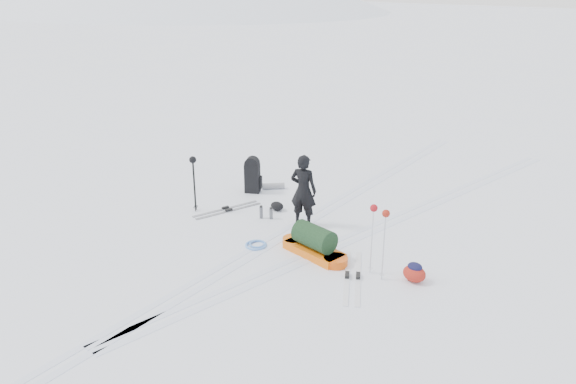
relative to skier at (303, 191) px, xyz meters
name	(u,v)px	position (x,y,z in m)	size (l,w,h in m)	color
ground	(284,234)	(-0.02, -0.64, -0.82)	(200.00, 200.00, 0.00)	white
ski_tracks	(331,228)	(0.60, 0.24, -0.81)	(3.38, 17.97, 0.01)	silver
skier	(303,191)	(0.00, 0.00, 0.00)	(0.60, 0.39, 1.63)	black
pulk_sled	(314,244)	(1.06, -0.98, -0.58)	(1.68, 0.69, 0.63)	orange
expedition_rucksack	(255,176)	(-2.22, 0.82, -0.38)	(0.74, 0.99, 0.94)	black
ski_poles_black	(193,167)	(-2.45, -0.99, 0.28)	(0.16, 0.17, 1.34)	black
ski_poles_silver	(379,219)	(2.45, -0.92, 0.34)	(0.43, 0.21, 1.38)	silver
touring_skis_grey	(227,210)	(-1.90, -0.50, -0.80)	(0.70, 1.71, 0.06)	gray
touring_skis_white	(353,277)	(2.15, -1.24, -0.80)	(1.32, 1.85, 0.07)	silver
rope_coil	(257,245)	(-0.08, -1.43, -0.79)	(0.58, 0.58, 0.05)	#5F98E7
small_daypack	(414,272)	(3.08, -0.64, -0.64)	(0.52, 0.46, 0.37)	maroon
thermos_pair	(266,213)	(-0.87, -0.27, -0.67)	(0.29, 0.21, 0.30)	#4F5156
stuff_sack	(277,206)	(-1.00, 0.26, -0.71)	(0.39, 0.33, 0.21)	black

